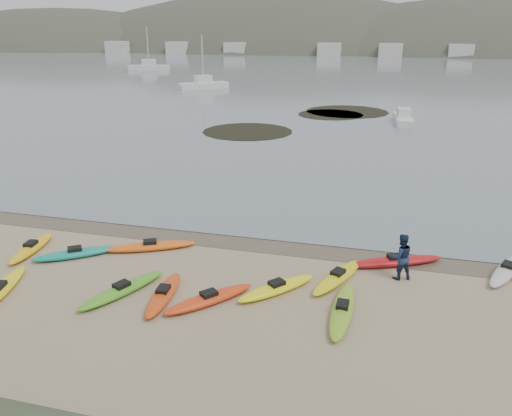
# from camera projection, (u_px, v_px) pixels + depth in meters

# --- Properties ---
(ground) EXTENTS (600.00, 600.00, 0.00)m
(ground) POSITION_uv_depth(u_px,v_px,m) (256.00, 239.00, 22.68)
(ground) COLOR tan
(ground) RESTS_ON ground
(wet_sand) EXTENTS (60.00, 60.00, 0.00)m
(wet_sand) POSITION_uv_depth(u_px,v_px,m) (254.00, 241.00, 22.41)
(wet_sand) COLOR brown
(wet_sand) RESTS_ON ground
(water) EXTENTS (1200.00, 1200.00, 0.00)m
(water) POSITION_uv_depth(u_px,v_px,m) (383.00, 42.00, 295.33)
(water) COLOR slate
(water) RESTS_ON ground
(kayaks) EXTENTS (21.00, 10.15, 0.34)m
(kayaks) POSITION_uv_depth(u_px,v_px,m) (219.00, 276.00, 19.00)
(kayaks) COLOR #52AC22
(kayaks) RESTS_ON ground
(person_east) EXTENTS (1.08, 0.98, 1.83)m
(person_east) POSITION_uv_depth(u_px,v_px,m) (401.00, 257.00, 18.85)
(person_east) COLOR navy
(person_east) RESTS_ON ground
(kelp_mats) EXTENTS (16.56, 22.30, 0.04)m
(kelp_mats) POSITION_uv_depth(u_px,v_px,m) (314.00, 118.00, 52.02)
(kelp_mats) COLOR black
(kelp_mats) RESTS_ON water
(moored_boats) EXTENTS (93.05, 79.42, 1.22)m
(moored_boats) POSITION_uv_depth(u_px,v_px,m) (347.00, 77.00, 88.92)
(moored_boats) COLOR silver
(moored_boats) RESTS_ON ground
(far_hills) EXTENTS (550.00, 135.00, 80.00)m
(far_hills) POSITION_uv_depth(u_px,v_px,m) (478.00, 94.00, 195.15)
(far_hills) COLOR #384235
(far_hills) RESTS_ON ground
(far_town) EXTENTS (199.00, 5.00, 4.00)m
(far_town) POSITION_uv_depth(u_px,v_px,m) (394.00, 50.00, 152.36)
(far_town) COLOR beige
(far_town) RESTS_ON ground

